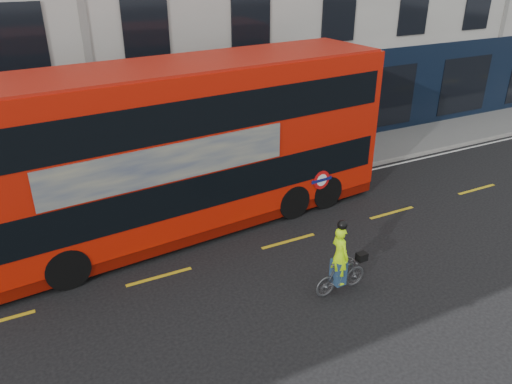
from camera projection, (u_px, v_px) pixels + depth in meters
ground at (178, 309)px, 12.12m from camera, size 120.00×120.00×0.00m
pavement at (116, 200)px, 17.31m from camera, size 60.00×3.00×0.12m
kerb at (127, 219)px, 16.11m from camera, size 60.00×0.12×0.13m
road_edge_line at (129, 224)px, 15.89m from camera, size 58.00×0.10×0.01m
lane_dashes at (159, 277)px, 13.32m from camera, size 58.00×0.12×0.01m
bus at (189, 147)px, 14.80m from camera, size 12.84×3.96×5.10m
cyclist at (341, 268)px, 12.46m from camera, size 1.53×0.58×2.08m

